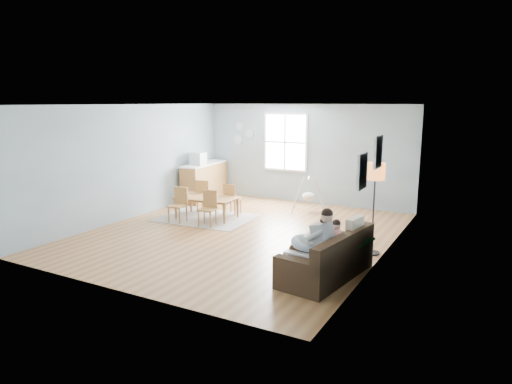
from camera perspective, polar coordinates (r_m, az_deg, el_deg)
The scene contains 22 objects.
room at distance 9.41m, azimuth -1.94°, elevation 9.16°, with size 8.40×9.40×3.90m.
window at distance 12.80m, azimuth 3.71°, elevation 6.24°, with size 1.32×0.08×1.62m.
pictures at distance 7.34m, azimuth 14.10°, elevation 3.77°, with size 0.05×1.34×0.74m.
wall_plates at distance 13.45m, azimuth -1.74°, elevation 7.26°, with size 0.67×0.02×0.66m.
sofa at distance 7.42m, azimuth 9.13°, elevation -8.55°, with size 1.06×1.96×0.75m.
green_throw at distance 7.91m, azimuth 10.83°, elevation -5.72°, with size 0.86×0.68×0.04m, color #135318.
beige_pillow at distance 7.63m, azimuth 12.24°, elevation -4.78°, with size 0.13×0.46×0.46m, color #BCAD90.
father at distance 7.13m, azimuth 7.35°, elevation -6.17°, with size 0.85×0.42×1.19m.
nursing_pillow at distance 7.21m, azimuth 6.39°, elevation -6.34°, with size 0.51×0.51×0.14m, color silver.
infant at distance 7.22m, azimuth 6.49°, elevation -5.69°, with size 0.16×0.35×0.13m.
toddler at distance 7.49m, azimuth 9.38°, elevation -5.45°, with size 0.46×0.25×0.71m.
floor_lamp at distance 8.43m, azimuth 14.66°, elevation 1.58°, with size 0.34×0.34×1.69m.
storage_cube at distance 7.25m, azimuth 5.61°, elevation -9.11°, with size 0.46×0.41×0.49m.
rug at distance 11.08m, azimuth -6.22°, elevation -3.22°, with size 2.21×1.68×0.01m, color gray.
dining_table at distance 11.02m, azimuth -6.25°, elevation -1.95°, with size 1.47×0.82×0.52m, color brown.
chair_sw at distance 10.74m, azimuth -9.60°, elevation -1.35°, with size 0.39×0.39×0.81m.
chair_se at distance 10.33m, azimuth -5.97°, elevation -1.80°, with size 0.41×0.41×0.80m.
chair_nw at distance 11.64m, azimuth -6.52°, elevation -0.24°, with size 0.44×0.44×0.83m.
chair_ne at distance 11.26m, azimuth -3.10°, elevation -0.71°, with size 0.36×0.36×0.78m.
counter at distance 13.17m, azimuth -6.46°, elevation 1.39°, with size 0.71×1.90×1.04m.
monitor at distance 12.76m, azimuth -7.26°, elevation 4.16°, with size 0.37×0.35×0.34m.
baby_swing at distance 11.76m, azimuth 6.60°, elevation -0.49°, with size 1.08×1.09×0.86m.
Camera 1 is at (4.79, -8.10, 2.76)m, focal length 32.00 mm.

